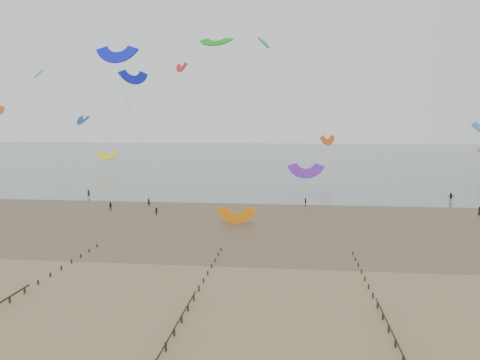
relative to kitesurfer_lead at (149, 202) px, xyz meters
name	(u,v)px	position (x,y,z in m)	size (l,w,h in m)	color
ground	(171,278)	(16.74, -45.42, -0.84)	(500.00, 500.00, 0.00)	brown
sea_and_shore	(197,217)	(12.66, -11.02, -0.83)	(500.00, 665.00, 0.03)	#475654
groynes	(158,359)	(20.74, -64.47, -0.36)	(72.16, 50.16, 1.00)	black
kitesurfer_lead	(149,202)	(0.00, 0.00, 0.00)	(0.61, 0.40, 1.67)	black
kitesurfers	(323,203)	(37.14, 2.84, 0.02)	(94.50, 25.05, 1.89)	black
grounded_kite	(236,224)	(20.73, -15.75, -0.84)	(5.95, 3.12, 4.53)	orange
kites_airborne	(199,113)	(2.06, 46.15, 19.82)	(232.68, 126.93, 41.57)	maroon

